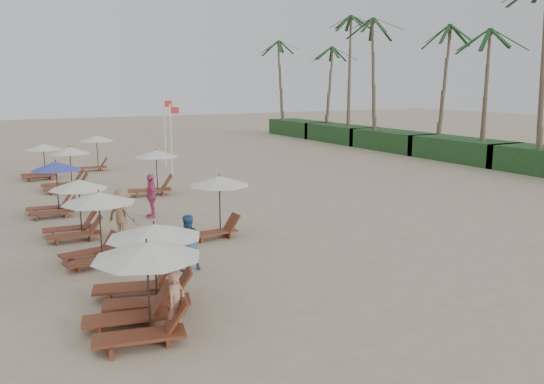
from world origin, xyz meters
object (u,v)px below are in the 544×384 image
inland_station_2 (95,148)px  beachgoer_mid_a (187,243)px  inland_station_0 (217,198)px  flag_pole_near (172,135)px  beachgoer_mid_b (122,215)px  lounger_station_4 (52,189)px  inland_station_1 (153,169)px  lounger_station_0 (139,288)px  beachgoer_near (176,304)px  lounger_station_5 (65,172)px  beachgoer_far_a (151,196)px  lounger_station_1 (145,265)px  lounger_station_3 (74,209)px  lounger_station_6 (40,161)px  lounger_station_2 (95,224)px

inland_station_2 → beachgoer_mid_a: (-1.69, -21.47, -0.61)m
inland_station_0 → flag_pole_near: size_ratio=0.60×
inland_station_0 → beachgoer_mid_b: 3.44m
lounger_station_4 → inland_station_1: size_ratio=0.84×
lounger_station_0 → beachgoer_near: size_ratio=1.79×
lounger_station_5 → beachgoer_far_a: lounger_station_5 is taller
inland_station_1 → lounger_station_0: bearing=-108.0°
lounger_station_1 → flag_pole_near: (7.40, 19.67, 1.35)m
inland_station_0 → inland_station_1: bearing=88.1°
lounger_station_3 → lounger_station_6: (0.51, 14.27, -0.03)m
lounger_station_6 → lounger_station_2: bearing=-91.4°
beachgoer_mid_a → beachgoer_far_a: 7.22m
beachgoer_mid_b → flag_pole_near: size_ratio=0.43×
lounger_station_6 → inland_station_1: size_ratio=0.85×
beachgoer_mid_b → beachgoer_far_a: (1.90, 2.79, 0.01)m
lounger_station_0 → flag_pole_near: size_ratio=0.63×
lounger_station_6 → beachgoer_near: lounger_station_6 is taller
inland_station_0 → beachgoer_mid_a: size_ratio=1.49×
lounger_station_5 → lounger_station_4: bearing=-103.9°
lounger_station_0 → lounger_station_1: bearing=69.4°
inland_station_0 → beachgoer_mid_b: inland_station_0 is taller
flag_pole_near → beachgoer_far_a: bearing=-113.2°
beachgoer_near → lounger_station_2: bearing=56.1°
flag_pole_near → lounger_station_2: bearing=-116.6°
lounger_station_0 → inland_station_2: (4.17, 25.18, 0.34)m
lounger_station_3 → lounger_station_5: lounger_station_5 is taller
lounger_station_5 → beachgoer_near: size_ratio=1.70×
lounger_station_4 → beachgoer_mid_a: 9.87m
lounger_station_2 → flag_pole_near: flag_pole_near is taller
lounger_station_0 → beachgoer_mid_a: size_ratio=1.58×
beachgoer_far_a → lounger_station_3: bearing=-55.1°
lounger_station_5 → flag_pole_near: (6.72, 2.66, 1.40)m
lounger_station_0 → beachgoer_far_a: (3.53, 10.85, -0.20)m
inland_station_0 → lounger_station_6: bearing=103.9°
lounger_station_4 → beachgoer_far_a: (3.56, -2.40, -0.22)m
lounger_station_5 → inland_station_0: 12.49m
flag_pole_near → beachgoer_mid_a: bearing=-107.5°
inland_station_1 → flag_pole_near: flag_pole_near is taller
lounger_station_0 → lounger_station_4: (-0.02, 13.25, 0.02)m
inland_station_2 → beachgoer_mid_b: 17.31m
lounger_station_2 → lounger_station_5: 13.01m
beachgoer_far_a → flag_pole_near: 11.58m
lounger_station_3 → lounger_station_5: size_ratio=0.94×
lounger_station_4 → beachgoer_mid_a: lounger_station_4 is taller
lounger_station_0 → inland_station_1: inland_station_1 is taller
flag_pole_near → lounger_station_3: bearing=-122.7°
flag_pole_near → inland_station_2: bearing=135.9°
lounger_station_2 → beachgoer_mid_b: 2.69m
lounger_station_1 → inland_station_1: size_ratio=0.99×
beachgoer_far_a → beachgoer_near: bearing=-6.5°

